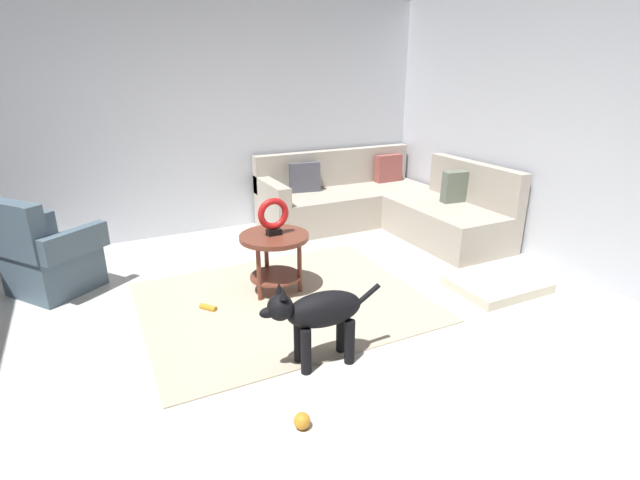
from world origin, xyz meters
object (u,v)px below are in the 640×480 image
object	(u,v)px
sectional_couch	(381,205)
torus_sculpture	(273,216)
dog_bed_mat	(497,284)
dog_toy_ball	(302,421)
side_table	(275,248)
dog_toy_rope	(208,308)
dog	(318,314)
armchair	(47,258)

from	to	relation	value
sectional_couch	torus_sculpture	xyz separation A→B (m)	(-1.83, -1.10, 0.42)
sectional_couch	dog_bed_mat	bearing A→B (deg)	-90.36
dog_bed_mat	dog_toy_ball	world-z (taller)	dog_toy_ball
side_table	dog_toy_rope	xyz separation A→B (m)	(-0.63, -0.08, -0.39)
dog_bed_mat	dog	xyz separation A→B (m)	(-1.96, -0.31, 0.33)
torus_sculpture	dog_toy_ball	distance (m)	1.86
dog_toy_rope	sectional_couch	bearing A→B (deg)	25.62
side_table	torus_sculpture	size ratio (longest dim) A/B	1.84
armchair	dog_toy_rope	bearing A→B (deg)	12.94
dog_toy_ball	armchair	bearing A→B (deg)	116.84
armchair	dog_bed_mat	bearing A→B (deg)	27.30
sectional_couch	dog_toy_rope	world-z (taller)	sectional_couch
armchair	dog_toy_ball	size ratio (longest dim) A/B	10.58
sectional_couch	dog_toy_ball	xyz separation A→B (m)	(-2.32, -2.76, -0.24)
dog_bed_mat	dog_toy_rope	xyz separation A→B (m)	(-2.44, 0.76, -0.02)
side_table	torus_sculpture	xyz separation A→B (m)	(0.00, 0.00, 0.29)
torus_sculpture	armchair	bearing A→B (deg)	153.56
sectional_couch	dog_toy_ball	world-z (taller)	sectional_couch
dog_toy_ball	dog_toy_rope	world-z (taller)	dog_toy_ball
torus_sculpture	dog	bearing A→B (deg)	-97.05
armchair	dog_toy_ball	xyz separation A→B (m)	(1.29, -2.55, -0.28)
sectional_couch	dog	size ratio (longest dim) A/B	2.65
sectional_couch	side_table	size ratio (longest dim) A/B	3.75
sectional_couch	dog_bed_mat	distance (m)	1.95
dog_toy_ball	dog	bearing A→B (deg)	55.55
torus_sculpture	dog_toy_rope	world-z (taller)	torus_sculpture
dog	dog_toy_rope	distance (m)	1.23
dog_toy_rope	dog_toy_ball	bearing A→B (deg)	-85.11
dog	torus_sculpture	bearing A→B (deg)	-2.68
dog	dog_toy_ball	distance (m)	0.71
sectional_couch	dog_bed_mat	world-z (taller)	sectional_couch
armchair	dog_toy_ball	world-z (taller)	armchair
armchair	torus_sculpture	size ratio (longest dim) A/B	3.07
dog_bed_mat	side_table	bearing A→B (deg)	155.18
torus_sculpture	dog_bed_mat	xyz separation A→B (m)	(1.81, -0.84, -0.67)
dog	dog_toy_ball	bearing A→B (deg)	149.93
dog_bed_mat	dog	bearing A→B (deg)	-170.91
dog_toy_ball	dog_bed_mat	bearing A→B (deg)	19.71
torus_sculpture	dog	size ratio (longest dim) A/B	0.38
armchair	dog	world-z (taller)	armchair
dog_toy_ball	torus_sculpture	bearing A→B (deg)	73.44
armchair	torus_sculpture	distance (m)	2.03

